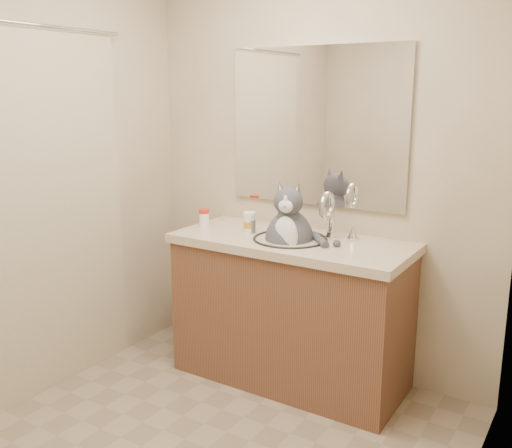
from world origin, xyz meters
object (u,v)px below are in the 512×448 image
(pill_bottle_redcap, at_px, (204,218))
(pill_bottle_orange, at_px, (250,223))
(cat, at_px, (289,237))
(grey_canister, at_px, (252,226))

(pill_bottle_redcap, distance_m, pill_bottle_orange, 0.32)
(pill_bottle_orange, bearing_deg, pill_bottle_redcap, -176.93)
(cat, distance_m, pill_bottle_redcap, 0.59)
(cat, bearing_deg, pill_bottle_redcap, 163.69)
(cat, distance_m, pill_bottle_orange, 0.28)
(cat, relative_size, grey_canister, 6.73)
(pill_bottle_redcap, distance_m, grey_canister, 0.33)
(cat, relative_size, pill_bottle_redcap, 5.02)
(pill_bottle_orange, xyz_separation_m, grey_canister, (0.01, -0.00, -0.02))
(cat, xyz_separation_m, grey_canister, (-0.26, 0.02, 0.03))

